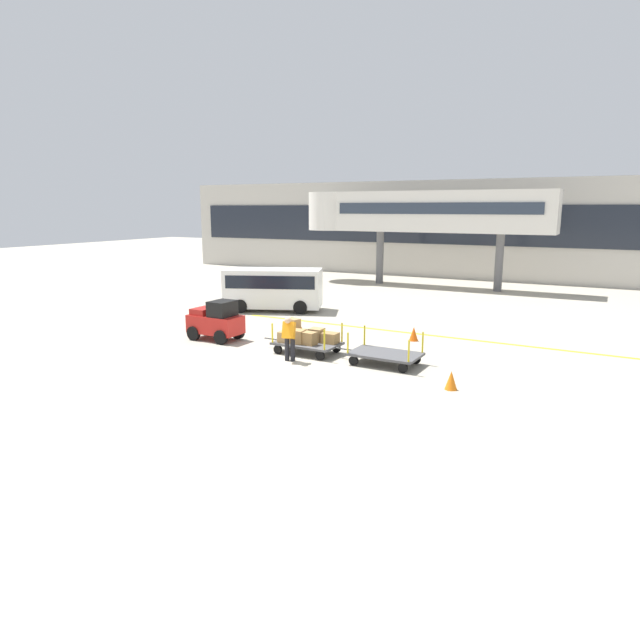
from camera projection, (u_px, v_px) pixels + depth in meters
The scene contains 11 objects.
ground_plane at pixel (278, 361), 18.81m from camera, with size 120.00×120.00×0.00m, color #A8A08E.
apron_lead_line at pixel (434, 336), 22.50m from camera, with size 18.26×0.20×0.01m, color yellow.
terminal_building at pixel (466, 229), 40.59m from camera, with size 47.59×2.51×7.08m.
jet_bridge at pixel (413, 212), 36.12m from camera, with size 16.44×3.00×6.17m.
baggage_tug at pixel (216, 321), 21.70m from camera, with size 2.13×1.28×1.58m.
baggage_cart_lead at pixel (306, 338), 19.80m from camera, with size 3.02×1.47×1.13m.
baggage_cart_middle at pixel (385, 354), 18.32m from camera, with size 3.02×1.47×1.10m.
baggage_handler at pixel (289, 336), 18.61m from camera, with size 0.49×0.51×1.56m.
shuttle_van at pixel (273, 286), 27.86m from camera, with size 5.16×3.57×2.10m.
safety_cone_near at pixel (451, 380), 15.82m from camera, with size 0.36×0.36×0.55m, color orange.
safety_cone_far at pixel (414, 334), 21.62m from camera, with size 0.36×0.36×0.55m, color #EA590F.
Camera 1 is at (9.76, -15.37, 5.11)m, focal length 31.10 mm.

